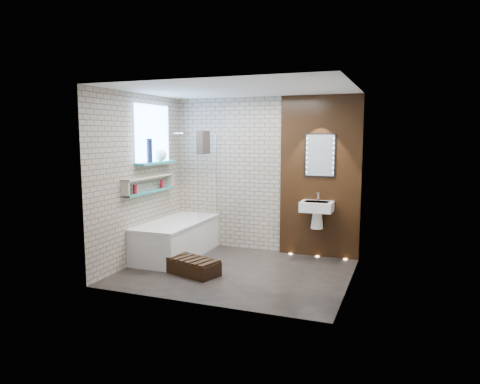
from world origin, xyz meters
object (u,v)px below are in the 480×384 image
at_px(washbasin, 317,210).
at_px(led_mirror, 320,155).
at_px(bath_screen, 207,177).
at_px(bathtub, 177,238).
at_px(walnut_step, 190,266).

distance_m(washbasin, led_mirror, 0.88).
bearing_deg(led_mirror, washbasin, -90.00).
bearing_deg(led_mirror, bath_screen, -169.34).
bearing_deg(washbasin, bath_screen, -174.22).
height_order(bathtub, bath_screen, bath_screen).
xyz_separation_m(washbasin, walnut_step, (-1.55, -1.37, -0.69)).
distance_m(bath_screen, washbasin, 1.89).
bearing_deg(bathtub, walnut_step, -50.20).
relative_size(bath_screen, walnut_step, 1.58).
bearing_deg(bath_screen, bathtub, -128.90).
height_order(bath_screen, washbasin, bath_screen).
bearing_deg(bathtub, led_mirror, 19.78).
height_order(bathtub, walnut_step, bathtub).
xyz_separation_m(bath_screen, washbasin, (1.82, 0.18, -0.49)).
bearing_deg(bath_screen, washbasin, 5.78).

